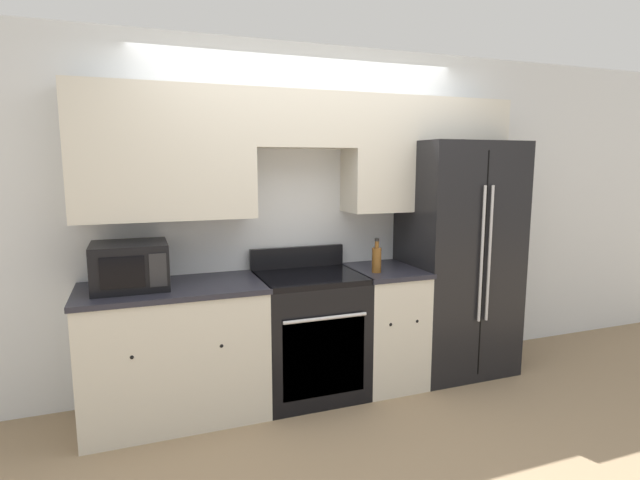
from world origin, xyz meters
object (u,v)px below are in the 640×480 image
object	(u,v)px
refrigerator	(453,257)
bottle	(377,259)
oven_range	(310,334)
microwave	(130,266)

from	to	relation	value
refrigerator	bottle	size ratio (longest dim) A/B	7.36
oven_range	refrigerator	world-z (taller)	refrigerator
oven_range	bottle	size ratio (longest dim) A/B	4.19
oven_range	microwave	xyz separation A→B (m)	(-1.21, 0.03, 0.60)
refrigerator	microwave	xyz separation A→B (m)	(-2.50, -0.04, 0.12)
refrigerator	bottle	world-z (taller)	refrigerator
oven_range	refrigerator	distance (m)	1.38
bottle	oven_range	bearing A→B (deg)	168.08
oven_range	microwave	distance (m)	1.35
oven_range	bottle	bearing A→B (deg)	-11.92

